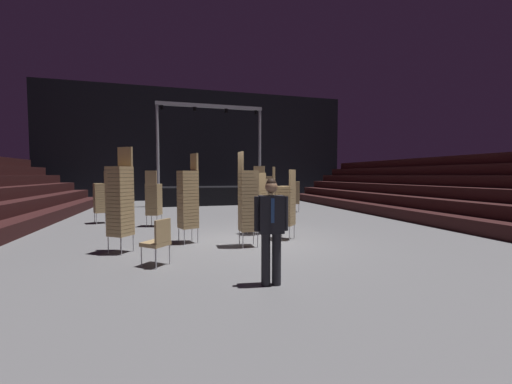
% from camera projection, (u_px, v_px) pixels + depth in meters
% --- Properties ---
extents(ground_plane, '(22.00, 30.00, 0.10)m').
position_uv_depth(ground_plane, '(258.00, 243.00, 8.54)').
color(ground_plane, slate).
extents(arena_end_wall, '(22.00, 0.30, 8.00)m').
position_uv_depth(arena_end_wall, '(203.00, 145.00, 22.75)').
color(arena_end_wall, black).
rests_on(arena_end_wall, ground_plane).
extents(bleacher_bank_right, '(4.50, 24.00, 2.70)m').
position_uv_depth(bleacher_bank_right, '(472.00, 187.00, 11.74)').
color(bleacher_bank_right, black).
rests_on(bleacher_bank_right, ground_plane).
extents(stage_riser, '(6.47, 2.95, 5.92)m').
position_uv_depth(stage_riser, '(209.00, 194.00, 19.44)').
color(stage_riser, black).
rests_on(stage_riser, ground_plane).
extents(man_with_tie, '(0.57, 0.28, 1.76)m').
position_uv_depth(man_with_tie, '(271.00, 225.00, 5.04)').
color(man_with_tie, black).
rests_on(man_with_tie, ground_plane).
extents(chair_stack_front_left, '(0.58, 0.58, 1.88)m').
position_uv_depth(chair_stack_front_left, '(256.00, 203.00, 9.46)').
color(chair_stack_front_left, '#B2B5BA').
rests_on(chair_stack_front_left, ground_plane).
extents(chair_stack_front_right, '(0.57, 0.57, 1.96)m').
position_uv_depth(chair_stack_front_right, '(101.00, 197.00, 11.59)').
color(chair_stack_front_right, '#B2B5BA').
rests_on(chair_stack_front_right, ground_plane).
extents(chair_stack_mid_left, '(0.61, 0.61, 2.48)m').
position_uv_depth(chair_stack_mid_left, '(120.00, 200.00, 7.18)').
color(chair_stack_mid_left, '#B2B5BA').
rests_on(chair_stack_mid_left, ground_plane).
extents(chair_stack_mid_right, '(0.57, 0.57, 2.39)m').
position_uv_depth(chair_stack_mid_right, '(188.00, 198.00, 8.22)').
color(chair_stack_mid_right, '#B2B5BA').
rests_on(chair_stack_mid_right, ground_plane).
extents(chair_stack_mid_centre, '(0.57, 0.57, 1.96)m').
position_uv_depth(chair_stack_mid_centre, '(154.00, 199.00, 10.89)').
color(chair_stack_mid_centre, '#B2B5BA').
rests_on(chair_stack_mid_centre, ground_plane).
extents(chair_stack_rear_left, '(0.62, 0.62, 1.96)m').
position_uv_depth(chair_stack_rear_left, '(286.00, 205.00, 8.70)').
color(chair_stack_rear_left, '#B2B5BA').
rests_on(chair_stack_rear_left, ground_plane).
extents(chair_stack_rear_right, '(0.45, 0.45, 2.39)m').
position_uv_depth(chair_stack_rear_right, '(248.00, 200.00, 7.81)').
color(chair_stack_rear_right, '#B2B5BA').
rests_on(chair_stack_rear_right, ground_plane).
extents(chair_stack_rear_centre, '(0.61, 0.61, 2.22)m').
position_uv_depth(chair_stack_rear_centre, '(270.00, 189.00, 15.51)').
color(chair_stack_rear_centre, '#B2B5BA').
rests_on(chair_stack_rear_centre, ground_plane).
extents(chair_stack_aisle_left, '(0.60, 0.60, 2.14)m').
position_uv_depth(chair_stack_aisle_left, '(260.00, 195.00, 11.34)').
color(chair_stack_aisle_left, '#B2B5BA').
rests_on(chair_stack_aisle_left, ground_plane).
extents(chair_stack_aisle_right, '(0.57, 0.57, 1.96)m').
position_uv_depth(chair_stack_aisle_right, '(295.00, 192.00, 15.17)').
color(chair_stack_aisle_right, '#B2B5BA').
rests_on(chair_stack_aisle_right, ground_plane).
extents(loose_chair_near_man, '(0.62, 0.62, 0.95)m').
position_uv_depth(loose_chair_near_man, '(158.00, 239.00, 6.15)').
color(loose_chair_near_man, '#B2B5BA').
rests_on(loose_chair_near_man, ground_plane).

